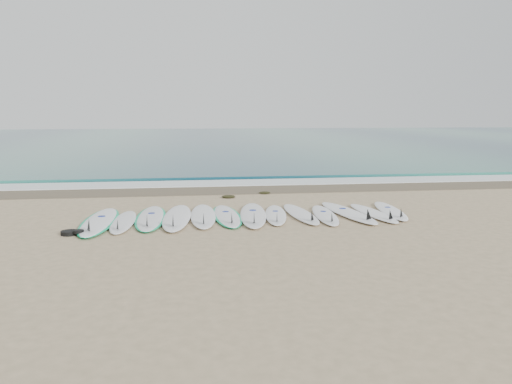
{
  "coord_description": "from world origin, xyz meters",
  "views": [
    {
      "loc": [
        -1.4,
        -10.99,
        2.38
      ],
      "look_at": [
        0.24,
        1.19,
        0.4
      ],
      "focal_mm": 35.0,
      "sensor_mm": 36.0,
      "label": 1
    }
  ],
  "objects": [
    {
      "name": "surfboard_12",
      "position": [
        3.34,
        0.12,
        0.05
      ],
      "size": [
        0.79,
        2.42,
        0.3
      ],
      "rotation": [
        0.0,
        0.0,
        -0.13
      ],
      "color": "white",
      "rests_on": "ground"
    },
    {
      "name": "foam_band",
      "position": [
        0.0,
        5.5,
        0.02
      ],
      "size": [
        120.0,
        1.4,
        0.04
      ],
      "primitive_type": "cube",
      "color": "silver",
      "rests_on": "ground"
    },
    {
      "name": "seaweed_far",
      "position": [
        0.77,
        3.28,
        0.03
      ],
      "size": [
        0.34,
        0.27,
        0.07
      ],
      "primitive_type": "ellipsoid",
      "color": "black",
      "rests_on": "ground"
    },
    {
      "name": "surfboard_3",
      "position": [
        -1.7,
        -0.0,
        0.06
      ],
      "size": [
        0.75,
        2.93,
        0.37
      ],
      "rotation": [
        0.0,
        0.0,
        -0.05
      ],
      "color": "white",
      "rests_on": "ground"
    },
    {
      "name": "seaweed_near",
      "position": [
        -0.34,
        2.73,
        0.04
      ],
      "size": [
        0.39,
        0.3,
        0.08
      ],
      "primitive_type": "ellipsoid",
      "color": "black",
      "rests_on": "ground"
    },
    {
      "name": "surfboard_11",
      "position": [
        2.84,
        -0.09,
        0.05
      ],
      "size": [
        0.69,
        2.38,
        0.3
      ],
      "rotation": [
        0.0,
        0.0,
        0.09
      ],
      "color": "white",
      "rests_on": "ground"
    },
    {
      "name": "surfboard_5",
      "position": [
        -0.58,
        0.09,
        0.05
      ],
      "size": [
        0.71,
        2.58,
        0.32
      ],
      "rotation": [
        0.0,
        0.0,
        0.04
      ],
      "color": "white",
      "rests_on": "ground"
    },
    {
      "name": "wave_crest",
      "position": [
        0.0,
        7.0,
        0.05
      ],
      "size": [
        120.0,
        1.0,
        0.1
      ],
      "primitive_type": "cube",
      "color": "#205E5E",
      "rests_on": "ground"
    },
    {
      "name": "surfboard_4",
      "position": [
        -1.12,
        0.1,
        0.06
      ],
      "size": [
        0.61,
        2.74,
        0.35
      ],
      "rotation": [
        0.0,
        0.0,
        -0.02
      ],
      "color": "white",
      "rests_on": "ground"
    },
    {
      "name": "surfboard_10",
      "position": [
        2.27,
        0.01,
        0.06
      ],
      "size": [
        0.94,
        2.79,
        0.35
      ],
      "rotation": [
        0.0,
        0.0,
        0.14
      ],
      "color": "white",
      "rests_on": "ground"
    },
    {
      "name": "surfboard_7",
      "position": [
        0.54,
        0.03,
        0.05
      ],
      "size": [
        0.8,
        2.36,
        0.3
      ],
      "rotation": [
        0.0,
        0.0,
        -0.14
      ],
      "color": "white",
      "rests_on": "ground"
    },
    {
      "name": "surfboard_9",
      "position": [
        1.66,
        -0.15,
        0.05
      ],
      "size": [
        0.71,
        2.36,
        0.3
      ],
      "rotation": [
        0.0,
        0.0,
        -0.1
      ],
      "color": "white",
      "rests_on": "ground"
    },
    {
      "name": "surfboard_6",
      "position": [
        0.02,
        0.05,
        0.06
      ],
      "size": [
        0.89,
        2.9,
        0.37
      ],
      "rotation": [
        0.0,
        0.0,
        -0.11
      ],
      "color": "silver",
      "rests_on": "ground"
    },
    {
      "name": "surfboard_8",
      "position": [
        1.13,
        0.04,
        0.05
      ],
      "size": [
        0.65,
        2.48,
        0.31
      ],
      "rotation": [
        0.0,
        0.0,
        0.06
      ],
      "color": "white",
      "rests_on": "ground"
    },
    {
      "name": "wet_sand_band",
      "position": [
        0.0,
        4.1,
        0.01
      ],
      "size": [
        120.0,
        1.8,
        0.01
      ],
      "primitive_type": "cube",
      "color": "brown",
      "rests_on": "ground"
    },
    {
      "name": "surfboard_1",
      "position": [
        -2.83,
        -0.26,
        0.05
      ],
      "size": [
        0.5,
        2.33,
        0.3
      ],
      "rotation": [
        0.0,
        0.0,
        -0.01
      ],
      "color": "silver",
      "rests_on": "ground"
    },
    {
      "name": "surfboard_2",
      "position": [
        -2.28,
        0.07,
        0.05
      ],
      "size": [
        0.67,
        2.76,
        0.35
      ],
      "rotation": [
        0.0,
        0.0,
        0.0
      ],
      "color": "silver",
      "rests_on": "ground"
    },
    {
      "name": "surfboard_0",
      "position": [
        -3.35,
        -0.17,
        0.06
      ],
      "size": [
        0.73,
        2.94,
        0.37
      ],
      "rotation": [
        0.0,
        0.0,
        -0.01
      ],
      "color": "white",
      "rests_on": "ground"
    },
    {
      "name": "ground",
      "position": [
        0.0,
        0.0,
        0.0
      ],
      "size": [
        120.0,
        120.0,
        0.0
      ],
      "primitive_type": "plane",
      "color": "tan"
    },
    {
      "name": "leash_coil",
      "position": [
        -3.72,
        -1.11,
        0.05
      ],
      "size": [
        0.46,
        0.36,
        0.11
      ],
      "color": "black",
      "rests_on": "ground"
    },
    {
      "name": "ocean",
      "position": [
        0.0,
        32.5,
        0.01
      ],
      "size": [
        120.0,
        55.0,
        0.03
      ],
      "primitive_type": "cube",
      "color": "#205E5E",
      "rests_on": "ground"
    }
  ]
}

